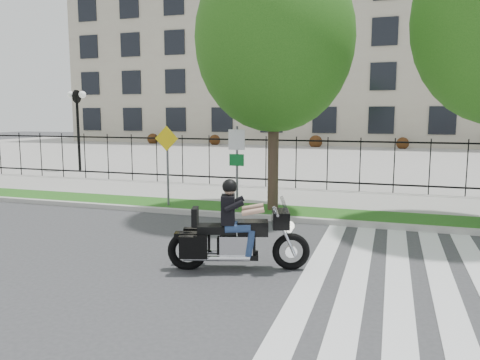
% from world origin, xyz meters
% --- Properties ---
extents(ground, '(120.00, 120.00, 0.00)m').
position_xyz_m(ground, '(0.00, 0.00, 0.00)').
color(ground, '#343437').
rests_on(ground, ground).
extents(curb, '(60.00, 0.20, 0.15)m').
position_xyz_m(curb, '(0.00, 4.10, 0.07)').
color(curb, '#A5A39B').
rests_on(curb, ground).
extents(grass_verge, '(60.00, 1.50, 0.15)m').
position_xyz_m(grass_verge, '(0.00, 4.95, 0.07)').
color(grass_verge, '#154912').
rests_on(grass_verge, ground).
extents(sidewalk, '(60.00, 3.50, 0.15)m').
position_xyz_m(sidewalk, '(0.00, 7.45, 0.07)').
color(sidewalk, gray).
rests_on(sidewalk, ground).
extents(plaza, '(80.00, 34.00, 0.10)m').
position_xyz_m(plaza, '(0.00, 25.00, 0.05)').
color(plaza, gray).
rests_on(plaza, ground).
extents(crosswalk_stripes, '(5.70, 8.00, 0.01)m').
position_xyz_m(crosswalk_stripes, '(4.83, 0.00, 0.01)').
color(crosswalk_stripes, silver).
rests_on(crosswalk_stripes, ground).
extents(iron_fence, '(30.00, 0.06, 2.00)m').
position_xyz_m(iron_fence, '(0.00, 9.20, 1.15)').
color(iron_fence, black).
rests_on(iron_fence, sidewalk).
extents(office_building, '(60.00, 21.90, 20.15)m').
position_xyz_m(office_building, '(0.00, 44.92, 9.97)').
color(office_building, '#A99C88').
rests_on(office_building, ground).
extents(lamp_post_left, '(1.06, 0.70, 4.25)m').
position_xyz_m(lamp_post_left, '(-12.00, 12.00, 3.21)').
color(lamp_post_left, black).
rests_on(lamp_post_left, ground).
extents(street_tree_1, '(4.60, 4.60, 7.62)m').
position_xyz_m(street_tree_1, '(0.14, 4.95, 5.11)').
color(street_tree_1, '#382A1F').
rests_on(street_tree_1, grass_verge).
extents(sign_pole_regulatory, '(0.50, 0.09, 2.50)m').
position_xyz_m(sign_pole_regulatory, '(-0.87, 4.58, 1.74)').
color(sign_pole_regulatory, '#59595B').
rests_on(sign_pole_regulatory, grass_verge).
extents(sign_pole_warning, '(0.78, 0.09, 2.49)m').
position_xyz_m(sign_pole_warning, '(-3.16, 4.58, 1.74)').
color(sign_pole_warning, '#59595B').
rests_on(sign_pole_warning, grass_verge).
extents(motorcycle_rider, '(2.69, 1.26, 2.13)m').
position_xyz_m(motorcycle_rider, '(0.73, -0.20, 0.71)').
color(motorcycle_rider, black).
rests_on(motorcycle_rider, ground).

